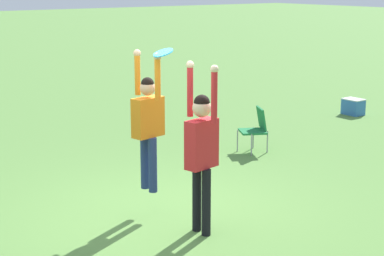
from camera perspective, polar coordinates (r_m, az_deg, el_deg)
name	(u,v)px	position (r m, az deg, el deg)	size (l,w,h in m)	color
ground_plane	(164,214)	(9.21, -2.47, -7.68)	(120.00, 120.00, 0.00)	#56843D
person_jumping	(148,119)	(8.83, -3.93, 0.82)	(0.61, 0.48, 1.96)	navy
person_defending	(202,144)	(8.20, 0.87, -1.44)	(0.60, 0.48, 2.25)	black
frisbee	(163,53)	(8.42, -2.58, 6.71)	(0.27, 0.26, 0.11)	#2D9EDB
camping_chair_0	(256,126)	(12.43, 5.75, 0.16)	(0.65, 0.71, 0.85)	gray
cooler_box	(353,107)	(16.31, 14.14, 1.85)	(0.49, 0.36, 0.40)	#336BB7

